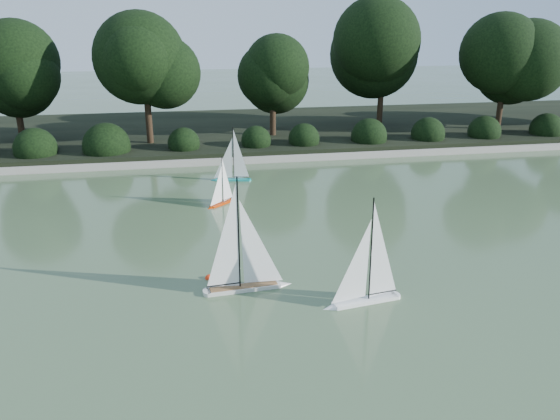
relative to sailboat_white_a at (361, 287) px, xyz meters
The scene contains 10 objects.
ground 0.66m from the sailboat_white_a, 138.49° to the right, with size 80.00×80.00×0.00m, color #384D2E.
pond_coping 8.62m from the sailboat_white_a, 92.99° to the left, with size 40.00×0.35×0.18m, color gray.
far_bank 12.61m from the sailboat_white_a, 92.04° to the left, with size 40.00×8.00×0.30m, color black.
tree_line 11.32m from the sailboat_white_a, 85.94° to the left, with size 26.31×3.93×4.39m.
shrub_hedge 9.51m from the sailboat_white_a, 92.71° to the left, with size 29.10×1.10×1.10m.
sailboat_white_a is the anchor object (origin of this frame).
sailboat_white_b 1.72m from the sailboat_white_a, 154.21° to the left, with size 1.43×0.35×1.95m.
sailboat_orange 5.21m from the sailboat_white_a, 109.01° to the left, with size 0.72×0.66×1.18m.
sailboat_teal 6.97m from the sailboat_white_a, 100.84° to the left, with size 1.10×0.38×1.49m.
race_buoy 2.50m from the sailboat_white_a, 150.47° to the left, with size 0.13×0.13×0.13m, color red.
Camera 1 is at (-2.02, -6.48, 4.02)m, focal length 35.00 mm.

